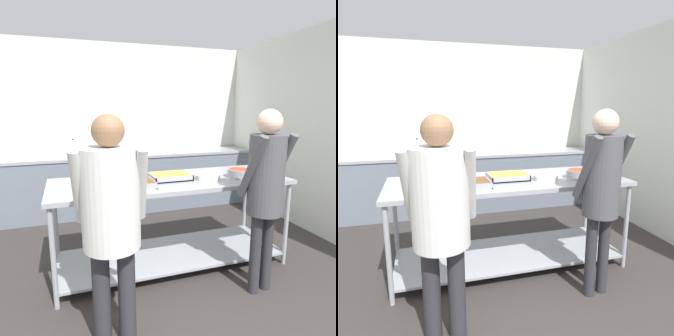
% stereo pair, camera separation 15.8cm
% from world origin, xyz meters
% --- Properties ---
extents(wall_rear, '(4.27, 0.06, 2.65)m').
position_xyz_m(wall_rear, '(0.00, 4.05, 1.32)').
color(wall_rear, silver).
rests_on(wall_rear, ground_plane).
extents(wall_right, '(0.06, 4.17, 2.65)m').
position_xyz_m(wall_right, '(2.10, 2.03, 1.32)').
color(wall_right, silver).
rests_on(wall_right, ground_plane).
extents(back_counter, '(4.11, 0.65, 0.92)m').
position_xyz_m(back_counter, '(-0.00, 3.68, 0.46)').
color(back_counter, slate).
rests_on(back_counter, ground_plane).
extents(serving_counter, '(2.38, 0.87, 0.92)m').
position_xyz_m(serving_counter, '(0.03, 1.79, 0.62)').
color(serving_counter, '#9EA0A8').
rests_on(serving_counter, ground_plane).
extents(broccoli_bowl, '(0.20, 0.20, 0.09)m').
position_xyz_m(broccoli_bowl, '(-0.79, 1.81, 0.96)').
color(broccoli_bowl, '#B2B2B7').
rests_on(broccoli_bowl, serving_counter).
extents(serving_tray_vegetables, '(0.45, 0.31, 0.05)m').
position_xyz_m(serving_tray_vegetables, '(-0.43, 1.64, 0.95)').
color(serving_tray_vegetables, '#9EA0A8').
rests_on(serving_tray_vegetables, serving_counter).
extents(serving_tray_roast, '(0.39, 0.32, 0.05)m').
position_xyz_m(serving_tray_roast, '(0.03, 1.82, 0.95)').
color(serving_tray_roast, '#9EA0A8').
rests_on(serving_tray_roast, serving_counter).
extents(plate_stack, '(0.25, 0.25, 0.05)m').
position_xyz_m(plate_stack, '(0.39, 1.68, 0.95)').
color(plate_stack, white).
rests_on(plate_stack, serving_counter).
extents(sauce_pan, '(0.40, 0.26, 0.08)m').
position_xyz_m(sauce_pan, '(0.75, 1.66, 0.97)').
color(sauce_pan, '#9EA0A8').
rests_on(sauce_pan, serving_counter).
extents(guest_serving_left, '(0.43, 0.36, 1.63)m').
position_xyz_m(guest_serving_left, '(0.64, 1.09, 1.02)').
color(guest_serving_left, '#2D2D33').
rests_on(guest_serving_left, ground_plane).
extents(guest_serving_right, '(0.51, 0.39, 1.60)m').
position_xyz_m(guest_serving_right, '(-0.70, 0.91, 0.98)').
color(guest_serving_right, '#2D2D33').
rests_on(guest_serving_right, ground_plane).
extents(water_bottle, '(0.07, 0.07, 0.27)m').
position_xyz_m(water_bottle, '(-0.86, 3.59, 1.05)').
color(water_bottle, silver).
rests_on(water_bottle, back_counter).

